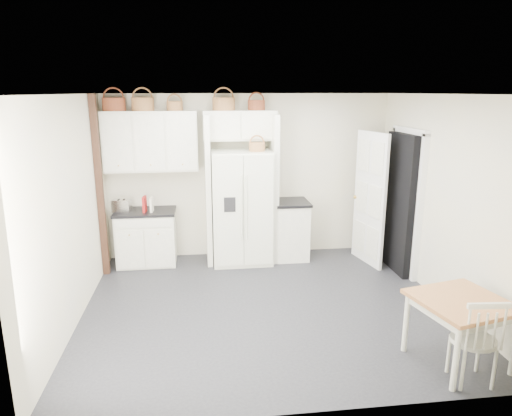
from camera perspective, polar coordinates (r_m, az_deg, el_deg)
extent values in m
plane|color=black|center=(5.89, 1.27, -12.14)|extent=(4.50, 4.50, 0.00)
plane|color=white|center=(5.27, 1.43, 14.04)|extent=(4.50, 4.50, 0.00)
plane|color=beige|center=(7.38, -0.94, 3.99)|extent=(4.50, 0.00, 4.50)
plane|color=beige|center=(5.58, -22.17, -0.50)|extent=(0.00, 4.00, 4.00)
plane|color=beige|center=(6.18, 22.47, 0.83)|extent=(0.00, 4.00, 4.00)
cube|color=white|center=(7.11, -1.82, 0.13)|extent=(0.91, 0.73, 1.76)
cube|color=silver|center=(7.31, -13.52, -3.71)|extent=(0.88, 0.56, 0.82)
cube|color=silver|center=(7.39, 4.33, -2.82)|extent=(0.51, 0.61, 0.90)
cube|color=#A56736|center=(5.06, 23.97, -13.90)|extent=(0.98, 0.98, 0.68)
cube|color=silver|center=(4.78, 25.54, -14.70)|extent=(0.44, 0.41, 0.84)
cube|color=black|center=(7.19, -13.71, -0.47)|extent=(0.92, 0.60, 0.04)
cube|color=black|center=(7.26, 4.40, 0.73)|extent=(0.55, 0.65, 0.04)
cube|color=silver|center=(7.19, -16.45, 0.27)|extent=(0.30, 0.20, 0.19)
cube|color=maroon|center=(7.08, -13.76, 0.46)|extent=(0.06, 0.16, 0.24)
cube|color=white|center=(7.07, -12.91, 0.41)|extent=(0.05, 0.15, 0.22)
cylinder|color=brown|center=(7.15, -17.33, 12.26)|extent=(0.33, 0.33, 0.19)
cylinder|color=olive|center=(7.09, -13.98, 12.48)|extent=(0.33, 0.33, 0.19)
cylinder|color=olive|center=(7.06, -10.13, 12.45)|extent=(0.24, 0.24, 0.14)
cylinder|color=olive|center=(7.06, -4.06, 12.84)|extent=(0.34, 0.34, 0.19)
cylinder|color=brown|center=(7.10, 0.06, 12.73)|extent=(0.26, 0.26, 0.15)
cylinder|color=olive|center=(6.86, 0.12, 7.65)|extent=(0.24, 0.24, 0.13)
cube|color=silver|center=(7.12, -13.02, 8.13)|extent=(1.40, 0.34, 0.90)
cube|color=silver|center=(7.09, -2.04, 10.29)|extent=(1.12, 0.34, 0.45)
cube|color=silver|center=(7.07, -6.00, 2.22)|extent=(0.08, 0.60, 2.30)
cube|color=silver|center=(7.16, 2.19, 2.44)|extent=(0.08, 0.60, 2.30)
cube|color=black|center=(6.85, -18.96, 2.39)|extent=(0.09, 0.09, 2.60)
cube|color=black|center=(7.06, 17.71, 0.54)|extent=(0.18, 0.85, 2.05)
cube|color=white|center=(7.22, 14.02, 1.10)|extent=(0.21, 0.79, 2.05)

